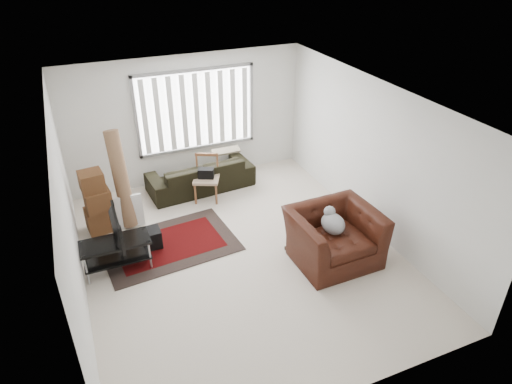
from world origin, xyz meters
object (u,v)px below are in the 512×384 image
moving_boxes (97,204)px  sofa (200,171)px  side_chair (206,176)px  armchair (334,233)px  tv_stand (116,249)px

moving_boxes → sofa: 2.27m
side_chair → armchair: armchair is taller
tv_stand → moving_boxes: size_ratio=0.92×
side_chair → armchair: (1.31, -2.71, 0.01)m
moving_boxes → armchair: bearing=-34.9°
tv_stand → sofa: sofa is taller
moving_boxes → side_chair: bearing=8.3°
side_chair → armchair: size_ratio=0.66×
armchair → side_chair: bearing=114.7°
moving_boxes → sofa: moving_boxes is taller
moving_boxes → sofa: (2.13, 0.76, -0.12)m
side_chair → sofa: bearing=114.0°
tv_stand → sofa: size_ratio=0.49×
moving_boxes → side_chair: 2.15m
moving_boxes → side_chair: moving_boxes is taller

